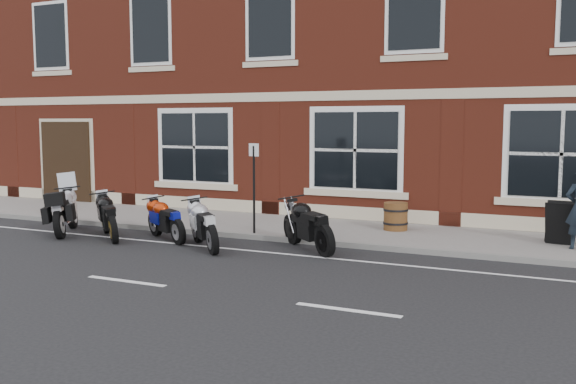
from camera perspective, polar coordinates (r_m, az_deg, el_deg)
name	(u,v)px	position (r m, az deg, el deg)	size (l,w,h in m)	color
ground	(218,250)	(13.77, -6.24, -5.13)	(80.00, 80.00, 0.00)	black
sidewalk	(279,226)	(16.36, -0.78, -3.07)	(30.00, 3.00, 0.12)	slate
kerb	(250,236)	(14.97, -3.42, -3.95)	(30.00, 0.16, 0.12)	slate
pub_building	(372,28)	(23.36, 7.48, 14.28)	(24.00, 12.00, 12.00)	maroon
moto_touring_silver	(68,209)	(16.59, -19.00, -1.44)	(1.31, 1.92, 1.44)	black
moto_sport_red	(167,218)	(15.01, -10.74, -2.31)	(1.71, 1.13, 0.87)	black
moto_sport_black	(110,215)	(15.58, -15.53, -1.97)	(1.64, 1.52, 0.94)	black
moto_sport_silver	(205,223)	(13.93, -7.37, -2.76)	(1.58, 1.56, 0.94)	black
moto_naked_black	(308,223)	(13.61, 1.82, -2.78)	(1.77, 1.55, 1.00)	black
a_board_sign	(559,223)	(14.80, 22.96, -2.53)	(0.55, 0.36, 0.91)	black
barrel_planter	(396,216)	(15.62, 9.55, -2.14)	(0.60, 0.60, 0.67)	#492613
parking_sign	(254,182)	(14.89, -3.04, 0.93)	(0.29, 0.10, 2.10)	black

